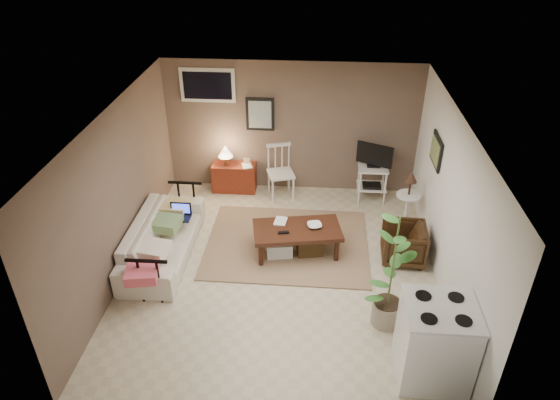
# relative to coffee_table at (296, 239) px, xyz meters

# --- Properties ---
(floor) EXTENTS (5.00, 5.00, 0.00)m
(floor) POSITION_rel_coffee_table_xyz_m (-0.21, -0.41, -0.28)
(floor) COLOR #C1B293
(floor) RESTS_ON ground
(art_back) EXTENTS (0.50, 0.03, 0.60)m
(art_back) POSITION_rel_coffee_table_xyz_m (-0.76, 2.07, 1.17)
(art_back) COLOR black
(art_right) EXTENTS (0.03, 0.60, 0.45)m
(art_right) POSITION_rel_coffee_table_xyz_m (2.01, 0.64, 1.24)
(art_right) COLOR black
(window) EXTENTS (0.96, 0.03, 0.60)m
(window) POSITION_rel_coffee_table_xyz_m (-1.66, 2.07, 1.67)
(window) COLOR silver
(rug) EXTENTS (2.54, 2.04, 0.02)m
(rug) POSITION_rel_coffee_table_xyz_m (-0.15, 0.24, -0.26)
(rug) COLOR #906E54
(rug) RESTS_ON floor
(coffee_table) EXTENTS (1.41, 0.90, 0.50)m
(coffee_table) POSITION_rel_coffee_table_xyz_m (0.00, 0.00, 0.00)
(coffee_table) COLOR #3C1A10
(coffee_table) RESTS_ON floor
(sofa) EXTENTS (0.62, 2.12, 0.83)m
(sofa) POSITION_rel_coffee_table_xyz_m (-2.01, -0.19, 0.14)
(sofa) COLOR beige
(sofa) RESTS_ON floor
(sofa_pillows) EXTENTS (0.41, 2.02, 0.14)m
(sofa_pillows) POSITION_rel_coffee_table_xyz_m (-1.96, -0.43, 0.23)
(sofa_pillows) COLOR #F0DBC6
(sofa_pillows) RESTS_ON sofa
(sofa_end_rails) EXTENTS (0.57, 2.12, 0.71)m
(sofa_end_rails) POSITION_rel_coffee_table_xyz_m (-1.89, -0.19, 0.08)
(sofa_end_rails) COLOR black
(sofa_end_rails) RESTS_ON floor
(laptop) EXTENTS (0.33, 0.24, 0.22)m
(laptop) POSITION_rel_coffee_table_xyz_m (-1.81, 0.18, 0.26)
(laptop) COLOR black
(laptop) RESTS_ON sofa
(red_console) EXTENTS (0.80, 0.35, 0.92)m
(red_console) POSITION_rel_coffee_table_xyz_m (-1.26, 1.88, 0.04)
(red_console) COLOR maroon
(red_console) RESTS_ON floor
(spindle_chair) EXTENTS (0.55, 0.55, 0.97)m
(spindle_chair) POSITION_rel_coffee_table_xyz_m (-0.37, 1.74, 0.18)
(spindle_chair) COLOR silver
(spindle_chair) RESTS_ON floor
(tv_stand) EXTENTS (0.61, 0.42, 1.09)m
(tv_stand) POSITION_rel_coffee_table_xyz_m (1.27, 1.74, 0.30)
(tv_stand) COLOR silver
(tv_stand) RESTS_ON floor
(side_table) EXTENTS (0.39, 0.39, 1.04)m
(side_table) POSITION_rel_coffee_table_xyz_m (1.76, 0.87, 0.37)
(side_table) COLOR silver
(side_table) RESTS_ON floor
(armchair) EXTENTS (0.61, 0.65, 0.64)m
(armchair) POSITION_rel_coffee_table_xyz_m (1.60, -0.01, 0.04)
(armchair) COLOR black
(armchair) RESTS_ON floor
(potted_plant) EXTENTS (0.41, 0.41, 1.65)m
(potted_plant) POSITION_rel_coffee_table_xyz_m (1.22, -1.37, 0.60)
(potted_plant) COLOR tan
(potted_plant) RESTS_ON floor
(stove) EXTENTS (0.78, 0.73, 1.02)m
(stove) POSITION_rel_coffee_table_xyz_m (1.64, -2.15, 0.23)
(stove) COLOR white
(stove) RESTS_ON floor
(bowl) EXTENTS (0.22, 0.10, 0.22)m
(bowl) POSITION_rel_coffee_table_xyz_m (0.27, 0.06, 0.30)
(bowl) COLOR #3C1A10
(bowl) RESTS_ON coffee_table
(book_table) EXTENTS (0.18, 0.04, 0.25)m
(book_table) POSITION_rel_coffee_table_xyz_m (-0.34, 0.17, 0.32)
(book_table) COLOR #3C1A10
(book_table) RESTS_ON coffee_table
(book_console) EXTENTS (0.17, 0.07, 0.23)m
(book_console) POSITION_rel_coffee_table_xyz_m (-1.07, 1.80, 0.37)
(book_console) COLOR #3C1A10
(book_console) RESTS_ON red_console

